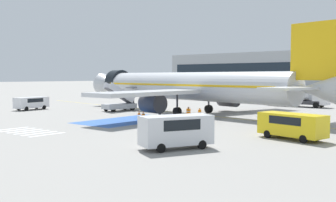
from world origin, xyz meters
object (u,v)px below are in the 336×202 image
at_px(airliner, 188,87).
at_px(ground_crew_2, 188,113).
at_px(traffic_cone_1, 139,113).
at_px(boarding_stairs_forward, 120,104).
at_px(ground_crew_0, 200,114).
at_px(service_van_0, 292,124).
at_px(ground_crew_1, 160,109).
at_px(fuel_tanker, 296,96).
at_px(service_van_1, 176,129).
at_px(service_van_2, 31,102).
at_px(traffic_cone_0, 143,113).

relative_size(airliner, ground_crew_2, 26.82).
height_order(ground_crew_2, traffic_cone_1, ground_crew_2).
bearing_deg(traffic_cone_1, boarding_stairs_forward, 159.39).
bearing_deg(ground_crew_0, service_van_0, -128.60).
bearing_deg(ground_crew_1, fuel_tanker, -157.23).
xyz_separation_m(ground_crew_0, ground_crew_2, (-2.06, 0.74, -0.03)).
bearing_deg(boarding_stairs_forward, service_van_1, -27.41).
distance_m(ground_crew_0, ground_crew_2, 2.18).
relative_size(ground_crew_0, ground_crew_1, 0.89).
xyz_separation_m(boarding_stairs_forward, fuel_tanker, (16.87, 24.59, 0.75)).
relative_size(service_van_0, traffic_cone_1, 11.37).
height_order(ground_crew_1, traffic_cone_1, ground_crew_1).
height_order(fuel_tanker, service_van_2, fuel_tanker).
bearing_deg(service_van_2, service_van_1, -22.69).
height_order(service_van_2, ground_crew_2, service_van_2).
xyz_separation_m(boarding_stairs_forward, service_van_0, (29.61, -9.25, 0.23)).
distance_m(service_van_1, service_van_2, 38.48).
distance_m(airliner, traffic_cone_0, 7.34).
height_order(service_van_2, traffic_cone_0, service_van_2).
bearing_deg(service_van_1, ground_crew_1, 159.98).
distance_m(service_van_0, traffic_cone_0, 22.96).
relative_size(fuel_tanker, service_van_2, 1.94).
relative_size(service_van_0, service_van_1, 1.05).
height_order(airliner, ground_crew_1, airliner).
bearing_deg(service_van_2, fuel_tanker, 42.32).
distance_m(service_van_0, service_van_2, 41.48).
bearing_deg(ground_crew_2, traffic_cone_1, 163.68).
xyz_separation_m(fuel_tanker, ground_crew_0, (0.60, -29.30, -0.82)).
bearing_deg(service_van_0, boarding_stairs_forward, -94.93).
height_order(ground_crew_0, ground_crew_1, ground_crew_1).
xyz_separation_m(traffic_cone_0, traffic_cone_1, (-1.44, 0.74, -0.07)).
bearing_deg(ground_crew_0, traffic_cone_1, 59.93).
height_order(service_van_0, ground_crew_0, service_van_0).
xyz_separation_m(service_van_1, ground_crew_2, (-9.53, 14.46, -0.47)).
bearing_deg(ground_crew_0, ground_crew_2, 52.16).
relative_size(ground_crew_0, traffic_cone_1, 3.33).
xyz_separation_m(boarding_stairs_forward, ground_crew_2, (15.41, -3.97, -0.10)).
bearing_deg(airliner, service_van_2, 123.02).
distance_m(boarding_stairs_forward, ground_crew_1, 11.89).
distance_m(airliner, fuel_tanker, 22.78).
xyz_separation_m(service_van_0, traffic_cone_1, (-23.52, 6.96, -1.00)).
relative_size(airliner, traffic_cone_0, 67.48).
xyz_separation_m(ground_crew_1, traffic_cone_1, (-5.10, 1.75, -0.83)).
relative_size(service_van_1, traffic_cone_1, 10.78).
relative_size(fuel_tanker, ground_crew_2, 6.39).
distance_m(boarding_stairs_forward, service_van_0, 31.02).
xyz_separation_m(fuel_tanker, service_van_2, (-28.68, -31.64, -0.62)).
height_order(airliner, traffic_cone_1, airliner).
distance_m(fuel_tanker, service_van_1, 43.77).
bearing_deg(airliner, service_van_1, -136.58).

